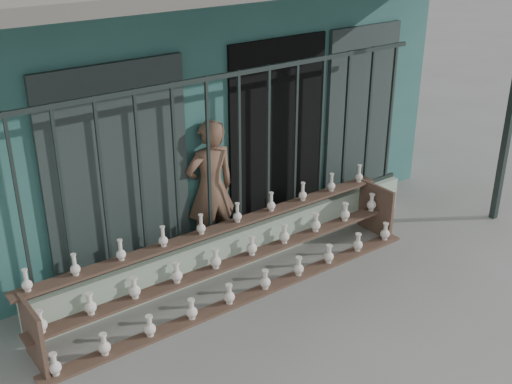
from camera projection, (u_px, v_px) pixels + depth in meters
ground at (315, 315)px, 6.48m from camera, size 60.00×60.00×0.00m
workshop_building at (118, 74)px, 8.91m from camera, size 7.40×6.60×3.21m
parapet_wall at (240, 245)px, 7.34m from camera, size 5.00×0.20×0.45m
security_fence at (239, 153)px, 6.88m from camera, size 5.00×0.04×1.80m
shelf_rack at (234, 259)px, 6.78m from camera, size 4.50×0.68×0.85m
elderly_woman at (211, 189)px, 7.31m from camera, size 0.63×0.45×1.65m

